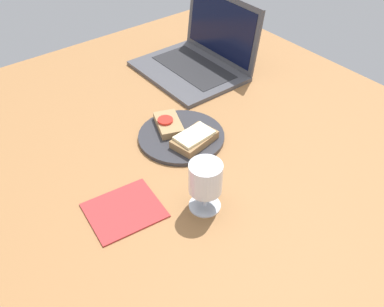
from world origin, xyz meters
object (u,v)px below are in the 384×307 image
at_px(sandwich_with_tomato, 168,124).
at_px(laptop, 200,56).
at_px(plate, 181,136).
at_px(napkin, 124,210).
at_px(wine_glass, 205,180).
at_px(sandwich_with_cheese, 194,139).

relative_size(sandwich_with_tomato, laptop, 0.35).
distance_m(plate, napkin, 0.29).
bearing_deg(napkin, plate, 116.87).
height_order(plate, napkin, plate).
relative_size(wine_glass, laptop, 0.36).
bearing_deg(laptop, plate, -46.29).
xyz_separation_m(plate, laptop, (-0.26, 0.27, 0.04)).
xyz_separation_m(plate, sandwich_with_tomato, (-0.05, -0.01, 0.02)).
distance_m(wine_glass, napkin, 0.19).
height_order(laptop, napkin, laptop).
bearing_deg(wine_glass, laptop, 142.15).
height_order(plate, laptop, laptop).
relative_size(sandwich_with_cheese, laptop, 0.38).
distance_m(sandwich_with_cheese, wine_glass, 0.22).
relative_size(plate, sandwich_with_cheese, 1.80).
distance_m(sandwich_with_tomato, wine_glass, 0.30).
bearing_deg(napkin, wine_glass, 56.63).
height_order(wine_glass, napkin, wine_glass).
relative_size(wine_glass, napkin, 0.78).
distance_m(plate, sandwich_with_tomato, 0.05).
bearing_deg(wine_glass, sandwich_with_tomato, 160.24).
distance_m(sandwich_with_cheese, napkin, 0.28).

